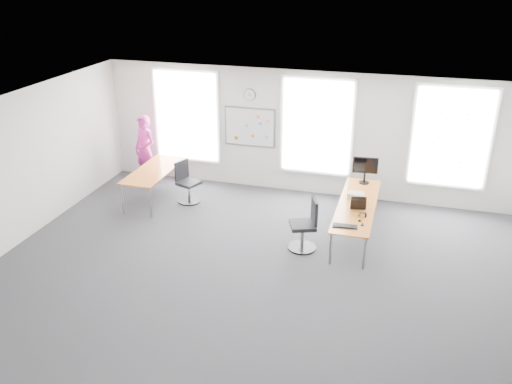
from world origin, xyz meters
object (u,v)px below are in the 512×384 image
(chair_left, at_px, (187,184))
(headphones, at_px, (362,215))
(desk_right, at_px, (357,206))
(chair_right, at_px, (306,227))
(desk_left, at_px, (154,172))
(keyboard, at_px, (345,226))
(person, at_px, (145,150))
(monitor, at_px, (365,168))

(chair_left, xyz_separation_m, headphones, (4.20, -1.14, 0.30))
(desk_right, xyz_separation_m, chair_right, (-0.89, -0.89, -0.18))
(desk_left, bearing_deg, keyboard, -18.61)
(keyboard, bearing_deg, person, 150.40)
(desk_right, relative_size, chair_left, 2.86)
(chair_left, distance_m, person, 1.69)
(desk_left, height_order, person, person)
(chair_left, relative_size, keyboard, 2.11)
(desk_left, height_order, chair_right, chair_right)
(headphones, bearing_deg, keyboard, -121.97)
(chair_right, xyz_separation_m, chair_left, (-3.15, 1.46, -0.03))
(desk_left, xyz_separation_m, person, (-0.64, 0.84, 0.21))
(chair_right, bearing_deg, keyboard, 55.01)
(desk_right, xyz_separation_m, headphones, (0.16, -0.57, 0.09))
(desk_right, xyz_separation_m, person, (-5.47, 1.34, 0.25))
(desk_right, bearing_deg, keyboard, -95.47)
(desk_right, distance_m, desk_left, 4.86)
(desk_left, distance_m, keyboard, 4.99)
(chair_left, height_order, person, person)
(person, relative_size, keyboard, 3.80)
(headphones, bearing_deg, desk_left, 163.09)
(chair_right, bearing_deg, chair_left, -135.61)
(desk_right, bearing_deg, chair_left, 171.92)
(desk_right, relative_size, monitor, 4.62)
(chair_right, relative_size, monitor, 1.74)
(person, distance_m, monitor, 5.50)
(desk_right, height_order, headphones, headphones)
(desk_left, xyz_separation_m, chair_left, (0.79, 0.07, -0.25))
(desk_right, relative_size, chair_right, 2.65)
(chair_right, distance_m, person, 5.12)
(desk_left, relative_size, monitor, 3.31)
(person, xyz_separation_m, monitor, (5.49, -0.17, 0.17))
(person, xyz_separation_m, keyboard, (5.37, -2.43, -0.19))
(monitor, bearing_deg, person, 172.98)
(chair_left, xyz_separation_m, person, (-1.43, 0.77, 0.46))
(desk_left, xyz_separation_m, chair_right, (3.94, -1.39, -0.21))
(monitor, bearing_deg, desk_right, -96.25)
(headphones, bearing_deg, person, 156.49)
(chair_left, relative_size, headphones, 6.23)
(keyboard, xyz_separation_m, headphones, (0.27, 0.52, 0.03))
(desk_left, distance_m, monitor, 4.91)
(keyboard, bearing_deg, chair_left, 151.83)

